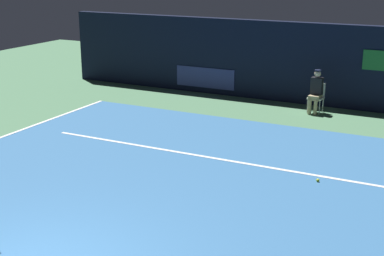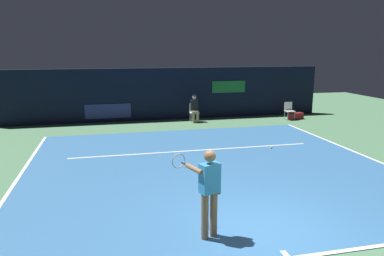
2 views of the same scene
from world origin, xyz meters
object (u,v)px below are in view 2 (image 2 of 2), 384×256
(tennis_player, at_px, (209,188))
(courtside_chair_near, at_px, (289,110))
(line_judge_on_chair, at_px, (194,108))
(equipment_bag, at_px, (296,116))
(tennis_ball, at_px, (271,147))

(tennis_player, relative_size, courtside_chair_near, 1.97)
(line_judge_on_chair, xyz_separation_m, equipment_bag, (5.20, -0.50, -0.53))
(tennis_player, bearing_deg, line_judge_on_chair, 77.78)
(tennis_player, relative_size, equipment_bag, 2.06)
(tennis_ball, bearing_deg, courtside_chair_near, 56.53)
(courtside_chair_near, distance_m, tennis_ball, 5.99)
(tennis_player, xyz_separation_m, equipment_bag, (7.60, 10.58, -0.83))
(tennis_player, relative_size, line_judge_on_chair, 1.31)
(equipment_bag, bearing_deg, line_judge_on_chair, 157.77)
(line_judge_on_chair, height_order, courtside_chair_near, line_judge_on_chair)
(tennis_player, bearing_deg, equipment_bag, 54.29)
(equipment_bag, bearing_deg, courtside_chair_near, 160.75)
(tennis_player, distance_m, courtside_chair_near, 12.84)
(courtside_chair_near, bearing_deg, tennis_player, -124.32)
(courtside_chair_near, height_order, tennis_ball, courtside_chair_near)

